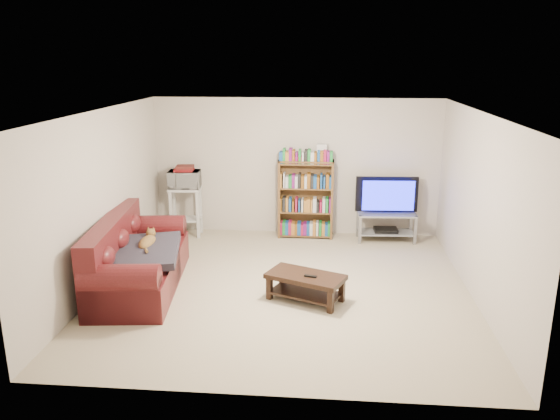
# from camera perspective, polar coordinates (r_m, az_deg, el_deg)

# --- Properties ---
(floor) EXTENTS (5.00, 5.00, 0.00)m
(floor) POSITION_cam_1_polar(r_m,az_deg,el_deg) (7.60, 0.49, -8.12)
(floor) COLOR #C7B794
(floor) RESTS_ON ground
(ceiling) EXTENTS (5.00, 5.00, 0.00)m
(ceiling) POSITION_cam_1_polar(r_m,az_deg,el_deg) (6.98, 0.54, 10.20)
(ceiling) COLOR white
(ceiling) RESTS_ON ground
(wall_back) EXTENTS (5.00, 0.00, 5.00)m
(wall_back) POSITION_cam_1_polar(r_m,az_deg,el_deg) (9.63, 1.69, 4.52)
(wall_back) COLOR beige
(wall_back) RESTS_ON ground
(wall_front) EXTENTS (5.00, 0.00, 5.00)m
(wall_front) POSITION_cam_1_polar(r_m,az_deg,el_deg) (4.84, -1.83, -7.05)
(wall_front) COLOR beige
(wall_front) RESTS_ON ground
(wall_left) EXTENTS (0.00, 5.00, 5.00)m
(wall_left) POSITION_cam_1_polar(r_m,az_deg,el_deg) (7.80, -18.13, 1.04)
(wall_left) COLOR beige
(wall_left) RESTS_ON ground
(wall_right) EXTENTS (0.00, 5.00, 5.00)m
(wall_right) POSITION_cam_1_polar(r_m,az_deg,el_deg) (7.44, 20.09, 0.18)
(wall_right) COLOR beige
(wall_right) RESTS_ON ground
(sofa) EXTENTS (1.23, 2.38, 0.98)m
(sofa) POSITION_cam_1_polar(r_m,az_deg,el_deg) (7.77, -15.02, -5.43)
(sofa) COLOR #541518
(sofa) RESTS_ON floor
(blanket) EXTENTS (1.09, 1.29, 0.19)m
(blanket) POSITION_cam_1_polar(r_m,az_deg,el_deg) (7.51, -14.00, -4.26)
(blanket) COLOR #2C2934
(blanket) RESTS_ON sofa
(cat) EXTENTS (0.32, 0.65, 0.19)m
(cat) POSITION_cam_1_polar(r_m,az_deg,el_deg) (7.68, -13.70, -3.31)
(cat) COLOR brown
(cat) RESTS_ON sofa
(coffee_table) EXTENTS (1.10, 0.84, 0.36)m
(coffee_table) POSITION_cam_1_polar(r_m,az_deg,el_deg) (7.15, 2.68, -7.57)
(coffee_table) COLOR black
(coffee_table) RESTS_ON floor
(remote) EXTENTS (0.17, 0.08, 0.02)m
(remote) POSITION_cam_1_polar(r_m,az_deg,el_deg) (7.03, 3.21, -6.92)
(remote) COLOR black
(remote) RESTS_ON coffee_table
(tv_stand) EXTENTS (1.01, 0.49, 0.49)m
(tv_stand) POSITION_cam_1_polar(r_m,az_deg,el_deg) (9.55, 11.03, -1.22)
(tv_stand) COLOR #999EA3
(tv_stand) RESTS_ON floor
(television) EXTENTS (1.07, 0.19, 0.61)m
(television) POSITION_cam_1_polar(r_m,az_deg,el_deg) (9.43, 11.17, 1.49)
(television) COLOR black
(television) RESTS_ON tv_stand
(dvd_player) EXTENTS (0.41, 0.30, 0.06)m
(dvd_player) POSITION_cam_1_polar(r_m,az_deg,el_deg) (9.59, 10.98, -2.05)
(dvd_player) COLOR black
(dvd_player) RESTS_ON tv_stand
(bookshelf) EXTENTS (0.95, 0.30, 1.37)m
(bookshelf) POSITION_cam_1_polar(r_m,az_deg,el_deg) (9.48, 2.70, 1.27)
(bookshelf) COLOR brown
(bookshelf) RESTS_ON floor
(shelf_clutter) EXTENTS (0.70, 0.21, 0.28)m
(shelf_clutter) POSITION_cam_1_polar(r_m,az_deg,el_deg) (9.33, 3.37, 5.85)
(shelf_clutter) COLOR silver
(shelf_clutter) RESTS_ON bookshelf
(microwave_stand) EXTENTS (0.57, 0.44, 0.87)m
(microwave_stand) POSITION_cam_1_polar(r_m,az_deg,el_deg) (9.73, -9.82, 0.52)
(microwave_stand) COLOR silver
(microwave_stand) RESTS_ON floor
(microwave) EXTENTS (0.56, 0.41, 0.30)m
(microwave) POSITION_cam_1_polar(r_m,az_deg,el_deg) (9.62, -9.95, 3.18)
(microwave) COLOR silver
(microwave) RESTS_ON microwave_stand
(game_boxes) EXTENTS (0.34, 0.30, 0.05)m
(game_boxes) POSITION_cam_1_polar(r_m,az_deg,el_deg) (9.58, -10.00, 4.19)
(game_boxes) COLOR maroon
(game_boxes) RESTS_ON microwave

